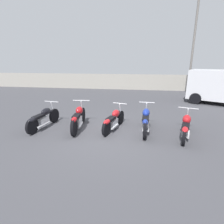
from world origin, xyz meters
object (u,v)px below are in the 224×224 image
at_px(light_pole_left, 195,30).
at_px(motorcycle_slot_1, 78,118).
at_px(motorcycle_slot_0, 43,118).
at_px(motorcycle_slot_2, 114,120).
at_px(motorcycle_slot_3, 146,120).
at_px(motorcycle_slot_4, 186,127).

distance_m(light_pole_left, motorcycle_slot_1, 11.63).
distance_m(motorcycle_slot_0, motorcycle_slot_1, 1.44).
height_order(light_pole_left, motorcycle_slot_2, light_pole_left).
bearing_deg(motorcycle_slot_0, motorcycle_slot_3, 10.45).
height_order(motorcycle_slot_0, motorcycle_slot_2, motorcycle_slot_0).
relative_size(light_pole_left, motorcycle_slot_0, 4.13).
height_order(light_pole_left, motorcycle_slot_4, light_pole_left).
xyz_separation_m(motorcycle_slot_0, motorcycle_slot_3, (4.07, 0.25, 0.05)).
relative_size(light_pole_left, motorcycle_slot_4, 4.27).
relative_size(motorcycle_slot_0, motorcycle_slot_3, 0.98).
height_order(motorcycle_slot_2, motorcycle_slot_3, motorcycle_slot_3).
bearing_deg(motorcycle_slot_4, motorcycle_slot_3, -175.50).
relative_size(motorcycle_slot_0, motorcycle_slot_2, 1.03).
bearing_deg(motorcycle_slot_3, motorcycle_slot_0, -173.41).
height_order(light_pole_left, motorcycle_slot_3, light_pole_left).
bearing_deg(motorcycle_slot_2, light_pole_left, 75.57).
bearing_deg(motorcycle_slot_2, motorcycle_slot_3, 13.36).
distance_m(light_pole_left, motorcycle_slot_0, 12.57).
distance_m(motorcycle_slot_3, motorcycle_slot_4, 1.43).
bearing_deg(motorcycle_slot_0, motorcycle_slot_2, 12.70).
bearing_deg(light_pole_left, motorcycle_slot_3, -112.80).
height_order(motorcycle_slot_1, motorcycle_slot_3, motorcycle_slot_1).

